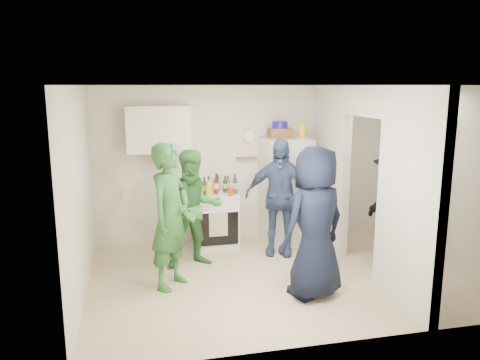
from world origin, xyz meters
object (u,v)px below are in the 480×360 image
at_px(person_green_center, 194,209).
at_px(person_nook, 393,205).
at_px(yellow_cup_stack_top, 302,130).
at_px(person_green_left, 170,216).
at_px(person_navy, 315,223).
at_px(stove, 215,220).
at_px(person_denim, 279,197).
at_px(wicker_basket, 280,133).
at_px(fridge, 286,191).
at_px(blue_bowl, 280,125).

bearing_deg(person_green_center, person_nook, -16.47).
relative_size(yellow_cup_stack_top, person_green_left, 0.14).
height_order(person_navy, person_nook, person_navy).
xyz_separation_m(stove, person_denim, (0.88, -0.53, 0.44)).
height_order(wicker_basket, person_denim, wicker_basket).
bearing_deg(stove, person_green_left, -119.85).
bearing_deg(wicker_basket, person_navy, -95.21).
bearing_deg(person_denim, person_green_left, -130.85).
xyz_separation_m(person_green_left, person_navy, (1.64, -0.64, -0.00)).
bearing_deg(fridge, person_green_left, -145.44).
bearing_deg(fridge, stove, 178.50).
height_order(yellow_cup_stack_top, person_green_center, yellow_cup_stack_top).
height_order(stove, person_green_center, person_green_center).
bearing_deg(person_green_center, blue_bowl, 19.84).
xyz_separation_m(wicker_basket, person_nook, (1.33, -1.19, -0.94)).
distance_m(stove, person_nook, 2.68).
bearing_deg(fridge, person_navy, -98.21).
bearing_deg(person_green_left, yellow_cup_stack_top, -23.05).
bearing_deg(blue_bowl, yellow_cup_stack_top, -25.11).
bearing_deg(yellow_cup_stack_top, person_navy, -105.08).
bearing_deg(wicker_basket, blue_bowl, 0.00).
bearing_deg(person_nook, wicker_basket, -134.91).
xyz_separation_m(blue_bowl, yellow_cup_stack_top, (0.32, -0.15, -0.08)).
bearing_deg(blue_bowl, person_green_left, -142.99).
height_order(stove, fridge, fridge).
height_order(fridge, person_denim, person_denim).
relative_size(person_navy, person_nook, 1.10).
distance_m(wicker_basket, person_nook, 2.01).
bearing_deg(person_navy, yellow_cup_stack_top, -126.55).
height_order(person_green_left, person_navy, person_green_left).
relative_size(person_green_left, person_navy, 1.00).
bearing_deg(person_navy, blue_bowl, -116.68).
xyz_separation_m(yellow_cup_stack_top, person_denim, (-0.49, -0.40, -0.94)).
xyz_separation_m(person_green_center, person_nook, (2.78, -0.43, 0.01)).
distance_m(fridge, blue_bowl, 1.06).
distance_m(fridge, person_green_center, 1.70).
relative_size(stove, person_denim, 0.49).
distance_m(stove, person_green_center, 0.92).
xyz_separation_m(stove, yellow_cup_stack_top, (1.37, -0.13, 1.39)).
relative_size(wicker_basket, person_green_left, 0.19).
relative_size(fridge, person_denim, 0.97).
xyz_separation_m(wicker_basket, person_green_center, (-1.45, -0.75, -0.94)).
xyz_separation_m(wicker_basket, person_green_left, (-1.83, -1.38, -0.85)).
bearing_deg(person_denim, fridge, 84.38).
bearing_deg(wicker_basket, person_denim, -106.90).
relative_size(person_denim, person_navy, 0.96).
height_order(fridge, wicker_basket, wicker_basket).
bearing_deg(person_nook, person_denim, -116.33).
relative_size(stove, fridge, 0.51).
bearing_deg(person_green_left, person_denim, -26.23).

